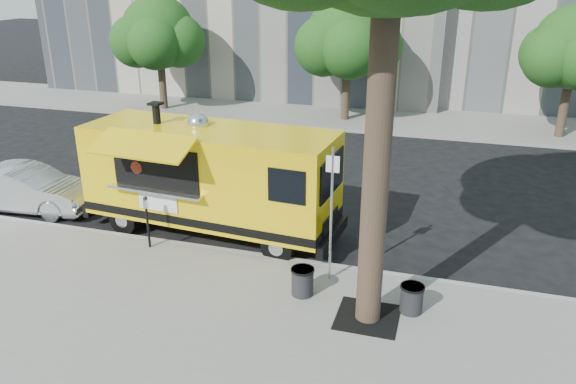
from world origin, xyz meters
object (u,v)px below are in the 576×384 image
Objects in this scene: sedan at (26,189)px; trash_bin_right at (412,298)px; far_tree_a at (158,32)px; trash_bin_left at (302,281)px; parking_meter at (147,216)px; food_truck at (209,176)px; sign_post at (331,207)px; far_tree_b at (348,36)px; far_tree_c at (575,47)px.

sedan is 6.83× the size of trash_bin_right.
far_tree_a is 18.70m from trash_bin_left.
far_tree_a is 20.11m from trash_bin_right.
trash_bin_left is 1.03× the size of trash_bin_right.
parking_meter reaches higher than trash_bin_left.
food_truck is at bearing -93.37° from sedan.
parking_meter is 0.19× the size of food_truck.
sign_post is 9.46m from sedan.
parking_meter is 4.91m from sedan.
trash_bin_left is at bearing -13.44° from parking_meter.
far_tree_b is at bearing 106.25° from trash_bin_right.
parking_meter is at bearing -111.11° from sedan.
trash_bin_right is (2.23, -0.00, -0.01)m from trash_bin_left.
sedan is (-9.26, 1.55, -1.20)m from sign_post.
food_truck is (7.97, -12.13, -2.21)m from far_tree_a.
far_tree_c is at bearing 0.32° from far_tree_a.
parking_meter is at bearing -98.10° from far_tree_b.
trash_bin_left is at bearing -109.92° from sedan.
far_tree_a is 18.00m from far_tree_c.
far_tree_a reaches higher than food_truck.
parking_meter is (-11.00, -13.75, -2.74)m from far_tree_c.
trash_bin_right is at bearing -0.06° from trash_bin_left.
far_tree_a reaches higher than trash_bin_left.
sedan is at bearing 164.00° from parking_meter.
far_tree_a is at bearing 117.15° from parking_meter.
far_tree_c reaches higher than sedan.
trash_bin_left is at bearing -81.85° from far_tree_b.
far_tree_a is 14.68m from food_truck.
sign_post reaches higher than parking_meter.
parking_meter is at bearing 177.48° from sign_post.
far_tree_b is at bearing 81.90° from parking_meter.
sedan reaches higher than trash_bin_right.
far_tree_b is (9.00, 0.40, 0.06)m from far_tree_a.
food_truck is at bearing 57.61° from parking_meter.
far_tree_a reaches higher than far_tree_c.
far_tree_c is 8.74× the size of trash_bin_left.
far_tree_a is at bearing -179.68° from far_tree_c.
sign_post is at bearing -21.29° from food_truck.
far_tree_c is 17.82m from parking_meter.
far_tree_b is at bearing 98.15° from trash_bin_left.
trash_bin_right is (13.38, -14.65, -3.32)m from far_tree_a.
far_tree_a is 18.14m from sign_post.
far_tree_b is 4.12× the size of parking_meter.
parking_meter is at bearing 171.14° from trash_bin_right.
far_tree_a is at bearing 132.42° from trash_bin_right.
far_tree_b is 14.61m from sign_post.
sedan is at bearing -141.71° from far_tree_c.
far_tree_c is at bearing 65.19° from sign_post.
parking_meter is at bearing -118.01° from food_truck.
far_tree_c is 16.58m from trash_bin_left.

